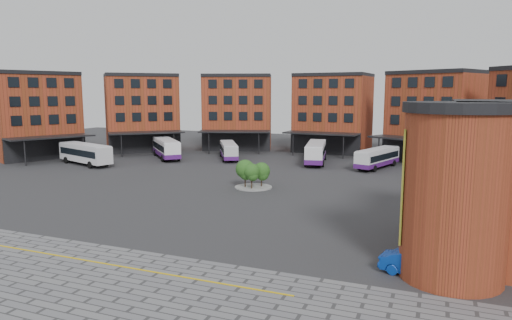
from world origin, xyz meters
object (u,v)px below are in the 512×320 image
at_px(bus_b, 166,148).
at_px(bus_d, 316,152).
at_px(blue_car, 418,264).
at_px(tree_island, 252,172).
at_px(bus_c, 229,150).
at_px(bus_e, 377,158).
at_px(bus_a, 85,152).
at_px(bus_f, 461,172).

relative_size(bus_b, bus_d, 0.86).
bearing_deg(bus_d, blue_car, -78.42).
xyz_separation_m(tree_island, bus_d, (2.11, 21.38, -0.11)).
bearing_deg(bus_c, bus_d, -25.20).
xyz_separation_m(bus_d, bus_e, (9.68, -1.31, -0.19)).
distance_m(bus_a, blue_car, 56.51).
xyz_separation_m(bus_b, bus_d, (25.03, 4.13, -0.00)).
relative_size(tree_island, bus_a, 0.38).
relative_size(tree_island, blue_car, 0.97).
height_order(bus_a, bus_d, bus_d).
distance_m(tree_island, blue_car, 27.86).
relative_size(bus_a, bus_d, 0.98).
relative_size(bus_c, bus_e, 0.92).
bearing_deg(bus_b, bus_d, -33.94).
height_order(tree_island, bus_f, tree_island).
height_order(bus_c, bus_e, bus_e).
bearing_deg(bus_b, bus_e, -38.68).
relative_size(bus_a, bus_e, 1.11).
distance_m(tree_island, bus_b, 28.69).
distance_m(tree_island, bus_c, 23.73).
distance_m(bus_e, bus_f, 14.40).
bearing_deg(bus_b, bus_c, -27.70).
xyz_separation_m(bus_c, bus_f, (35.31, -9.40, 0.12)).
relative_size(bus_b, bus_f, 1.06).
distance_m(bus_c, bus_f, 36.54).
relative_size(bus_b, bus_c, 1.06).
height_order(bus_a, bus_e, bus_a).
xyz_separation_m(bus_a, blue_car, (49.80, -26.66, -1.18)).
height_order(bus_a, bus_b, bus_b).
xyz_separation_m(bus_b, bus_c, (10.38, 2.90, -0.26)).
bearing_deg(tree_island, blue_car, -46.45).
bearing_deg(bus_a, bus_f, -66.08).
distance_m(bus_a, bus_f, 53.56).
bearing_deg(blue_car, bus_d, 33.00).
bearing_deg(bus_a, bus_b, -16.24).
distance_m(bus_c, bus_d, 14.71).
bearing_deg(bus_e, bus_d, -169.74).
height_order(bus_d, blue_car, bus_d).
xyz_separation_m(bus_d, bus_f, (20.66, -10.64, -0.14)).
distance_m(bus_d, blue_car, 44.93).
distance_m(tree_island, bus_f, 25.17).
bearing_deg(blue_car, bus_e, 21.08).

